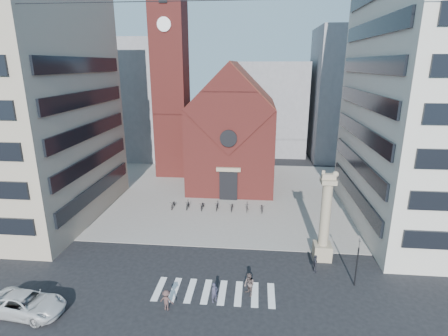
% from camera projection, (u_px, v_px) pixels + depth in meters
% --- Properties ---
extents(ground, '(120.00, 120.00, 0.00)m').
position_uv_depth(ground, '(212.00, 270.00, 30.99)').
color(ground, black).
rests_on(ground, ground).
extents(piazza, '(46.00, 30.00, 0.05)m').
position_uv_depth(piazza, '(230.00, 194.00, 49.10)').
color(piazza, gray).
rests_on(piazza, ground).
extents(zebra_crossing, '(10.20, 3.20, 0.01)m').
position_uv_depth(zebra_crossing, '(214.00, 292.00, 28.08)').
color(zebra_crossing, white).
rests_on(zebra_crossing, ground).
extents(church, '(12.00, 16.65, 18.00)m').
position_uv_depth(church, '(233.00, 130.00, 52.58)').
color(church, maroon).
rests_on(church, ground).
extents(campanile, '(5.50, 5.50, 31.20)m').
position_uv_depth(campanile, '(171.00, 76.00, 54.10)').
color(campanile, maroon).
rests_on(campanile, ground).
extents(building_left, '(18.00, 20.00, 26.00)m').
position_uv_depth(building_left, '(10.00, 107.00, 39.02)').
color(building_left, gray).
rests_on(building_left, ground).
extents(bg_block_left, '(16.00, 14.00, 22.00)m').
position_uv_depth(bg_block_left, '(136.00, 99.00, 67.83)').
color(bg_block_left, gray).
rests_on(bg_block_left, ground).
extents(bg_block_mid, '(14.00, 12.00, 18.00)m').
position_uv_depth(bg_block_mid, '(270.00, 108.00, 70.77)').
color(bg_block_mid, gray).
rests_on(bg_block_mid, ground).
extents(bg_block_right, '(16.00, 14.00, 24.00)m').
position_uv_depth(bg_block_right, '(356.00, 95.00, 65.57)').
color(bg_block_right, gray).
rests_on(bg_block_right, ground).
extents(lion_column, '(1.63, 1.60, 8.68)m').
position_uv_depth(lion_column, '(325.00, 225.00, 31.94)').
color(lion_column, gray).
rests_on(lion_column, ground).
extents(traffic_light, '(0.13, 0.16, 4.30)m').
position_uv_depth(traffic_light, '(357.00, 261.00, 28.27)').
color(traffic_light, black).
rests_on(traffic_light, ground).
extents(white_car, '(5.92, 3.21, 1.57)m').
position_uv_depth(white_car, '(26.00, 304.00, 25.49)').
color(white_car, silver).
rests_on(white_car, ground).
extents(pedestrian_0, '(0.68, 0.68, 1.60)m').
position_uv_depth(pedestrian_0, '(214.00, 293.00, 26.74)').
color(pedestrian_0, '#323043').
rests_on(pedestrian_0, ground).
extents(pedestrian_1, '(1.14, 1.18, 1.92)m').
position_uv_depth(pedestrian_1, '(249.00, 285.00, 27.43)').
color(pedestrian_1, '#534542').
rests_on(pedestrian_1, ground).
extents(pedestrian_2, '(0.49, 0.99, 1.63)m').
position_uv_depth(pedestrian_2, '(315.00, 264.00, 30.56)').
color(pedestrian_2, '#292931').
rests_on(pedestrian_2, ground).
extents(pedestrian_3, '(1.14, 0.77, 1.62)m').
position_uv_depth(pedestrian_3, '(167.00, 300.00, 25.86)').
color(pedestrian_3, '#45302E').
rests_on(pedestrian_3, ground).
extents(scooter_0, '(0.67, 1.87, 0.98)m').
position_uv_depth(scooter_0, '(173.00, 204.00, 44.13)').
color(scooter_0, black).
rests_on(scooter_0, piazza).
extents(scooter_1, '(0.53, 1.82, 1.09)m').
position_uv_depth(scooter_1, '(188.00, 205.00, 43.94)').
color(scooter_1, black).
rests_on(scooter_1, piazza).
extents(scooter_2, '(0.67, 1.87, 0.98)m').
position_uv_depth(scooter_2, '(202.00, 206.00, 43.78)').
color(scooter_2, black).
rests_on(scooter_2, piazza).
extents(scooter_3, '(0.53, 1.82, 1.09)m').
position_uv_depth(scooter_3, '(217.00, 206.00, 43.60)').
color(scooter_3, black).
rests_on(scooter_3, piazza).
extents(scooter_4, '(0.67, 1.87, 0.98)m').
position_uv_depth(scooter_4, '(232.00, 207.00, 43.44)').
color(scooter_4, black).
rests_on(scooter_4, piazza).
extents(scooter_5, '(0.53, 1.82, 1.09)m').
position_uv_depth(scooter_5, '(247.00, 207.00, 43.25)').
color(scooter_5, black).
rests_on(scooter_5, piazza).
extents(scooter_6, '(0.67, 1.87, 0.98)m').
position_uv_depth(scooter_6, '(262.00, 208.00, 43.09)').
color(scooter_6, black).
rests_on(scooter_6, piazza).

